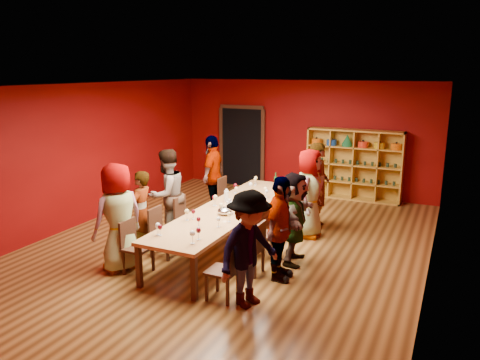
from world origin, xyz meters
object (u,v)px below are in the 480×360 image
at_px(tasting_table, 230,210).
at_px(chair_person_left_4, 226,195).
at_px(wine_bottle, 276,181).
at_px(person_right_2, 294,218).
at_px(chair_person_left_0, 134,244).
at_px(spittoon_bowl, 225,211).
at_px(chair_person_right_3, 296,211).
at_px(person_right_3, 309,193).
at_px(person_left_4, 213,175).
at_px(shelving_unit, 354,161).
at_px(chair_person_left_2, 185,217).
at_px(person_right_1, 280,229).
at_px(person_right_0, 249,249).
at_px(chair_person_right_0, 227,268).
at_px(person_left_2, 167,195).
at_px(person_left_0, 118,217).
at_px(chair_person_left_1, 161,229).
at_px(chair_person_right_4, 305,203).
at_px(chair_person_right_1, 254,245).
at_px(person_right_4, 319,185).
at_px(chair_person_right_2, 271,232).
at_px(person_left_1, 141,212).

distance_m(tasting_table, chair_person_left_4, 1.89).
bearing_deg(wine_bottle, person_right_2, -61.38).
bearing_deg(chair_person_left_0, spittoon_bowl, 53.07).
xyz_separation_m(tasting_table, wine_bottle, (0.20, 1.85, 0.17)).
height_order(chair_person_right_3, person_right_3, person_right_3).
bearing_deg(spittoon_bowl, person_left_4, 123.47).
height_order(shelving_unit, chair_person_left_2, shelving_unit).
bearing_deg(person_right_1, spittoon_bowl, 61.49).
relative_size(person_right_0, person_right_1, 1.00).
xyz_separation_m(chair_person_right_0, person_right_2, (0.43, 1.70, 0.31)).
distance_m(person_left_2, person_right_1, 2.77).
relative_size(person_left_0, chair_person_left_1, 2.04).
distance_m(person_right_0, chair_person_right_4, 3.75).
distance_m(chair_person_left_0, chair_person_right_4, 3.96).
relative_size(person_left_0, person_left_2, 1.02).
relative_size(person_left_2, chair_person_left_4, 2.01).
relative_size(chair_person_left_0, chair_person_right_0, 1.00).
height_order(tasting_table, person_right_0, person_right_0).
bearing_deg(chair_person_left_1, chair_person_right_1, 0.11).
height_order(person_left_0, chair_person_left_2, person_left_0).
bearing_deg(chair_person_right_0, person_right_4, 85.72).
xyz_separation_m(chair_person_right_0, wine_bottle, (-0.71, 3.80, 0.38)).
distance_m(person_left_4, chair_person_right_0, 4.21).
xyz_separation_m(chair_person_right_0, person_right_4, (0.28, 3.72, 0.41)).
bearing_deg(chair_person_left_4, person_right_4, 3.68).
xyz_separation_m(person_left_2, chair_person_left_4, (0.39, 1.80, -0.40)).
bearing_deg(shelving_unit, chair_person_right_2, -96.09).
bearing_deg(person_right_1, shelving_unit, -4.83).
height_order(chair_person_left_1, person_right_2, person_right_2).
height_order(chair_person_left_0, wine_bottle, wine_bottle).
height_order(shelving_unit, person_right_3, shelving_unit).
bearing_deg(wine_bottle, chair_person_left_4, -169.04).
distance_m(tasting_table, person_right_4, 2.15).
relative_size(shelving_unit, chair_person_right_0, 2.70).
bearing_deg(tasting_table, person_right_3, 44.00).
xyz_separation_m(person_left_1, person_left_2, (0.01, 0.82, 0.13)).
relative_size(chair_person_right_1, person_right_2, 0.55).
bearing_deg(person_right_0, person_left_2, 74.09).
height_order(chair_person_right_1, person_right_4, person_right_4).
distance_m(tasting_table, person_right_2, 1.37).
xyz_separation_m(person_right_0, person_right_1, (0.09, 0.97, -0.00)).
bearing_deg(chair_person_right_1, person_left_2, 159.79).
relative_size(shelving_unit, wine_bottle, 7.41).
height_order(chair_person_right_0, spittoon_bowl, chair_person_right_0).
relative_size(chair_person_left_0, person_right_0, 0.53).
bearing_deg(chair_person_right_2, chair_person_left_0, -140.45).
relative_size(chair_person_left_1, wine_bottle, 2.75).
relative_size(chair_person_right_2, wine_bottle, 2.75).
xyz_separation_m(chair_person_right_1, chair_person_right_2, (0.00, 0.73, 0.00)).
xyz_separation_m(chair_person_left_0, chair_person_right_0, (1.82, -0.20, 0.00)).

